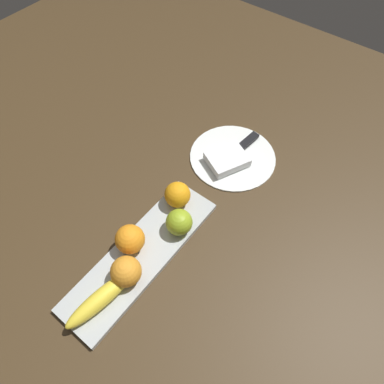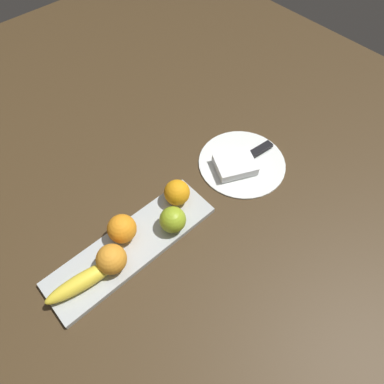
% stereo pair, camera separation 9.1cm
% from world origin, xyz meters
% --- Properties ---
extents(ground_plane, '(2.40, 2.40, 0.00)m').
position_xyz_m(ground_plane, '(0.00, 0.00, 0.00)').
color(ground_plane, '#3E2D1A').
extents(fruit_tray, '(0.45, 0.13, 0.02)m').
position_xyz_m(fruit_tray, '(-0.00, 0.01, 0.01)').
color(fruit_tray, '#B0B7B8').
rests_on(fruit_tray, ground_plane).
extents(apple, '(0.07, 0.07, 0.07)m').
position_xyz_m(apple, '(-0.11, 0.05, 0.05)').
color(apple, '#91AE23').
rests_on(apple, fruit_tray).
extents(banana, '(0.19, 0.07, 0.04)m').
position_xyz_m(banana, '(0.14, 0.03, 0.04)').
color(banana, yellow).
rests_on(banana, fruit_tray).
extents(orange_near_apple, '(0.07, 0.07, 0.07)m').
position_xyz_m(orange_near_apple, '(0.06, 0.03, 0.05)').
color(orange_near_apple, orange).
rests_on(orange_near_apple, fruit_tray).
extents(orange_near_banana, '(0.07, 0.07, 0.07)m').
position_xyz_m(orange_near_banana, '(-0.17, -0.01, 0.05)').
color(orange_near_banana, orange).
rests_on(orange_near_banana, fruit_tray).
extents(orange_center, '(0.07, 0.07, 0.07)m').
position_xyz_m(orange_center, '(-0.00, -0.02, 0.05)').
color(orange_center, orange).
rests_on(orange_center, fruit_tray).
extents(dinner_plate, '(0.26, 0.26, 0.01)m').
position_xyz_m(dinner_plate, '(-0.40, 0.01, 0.00)').
color(dinner_plate, white).
rests_on(dinner_plate, ground_plane).
extents(folded_napkin, '(0.14, 0.13, 0.03)m').
position_xyz_m(folded_napkin, '(-0.37, 0.01, 0.02)').
color(folded_napkin, white).
rests_on(folded_napkin, dinner_plate).
extents(knife, '(0.18, 0.04, 0.01)m').
position_xyz_m(knife, '(-0.46, 0.02, 0.01)').
color(knife, silver).
rests_on(knife, dinner_plate).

